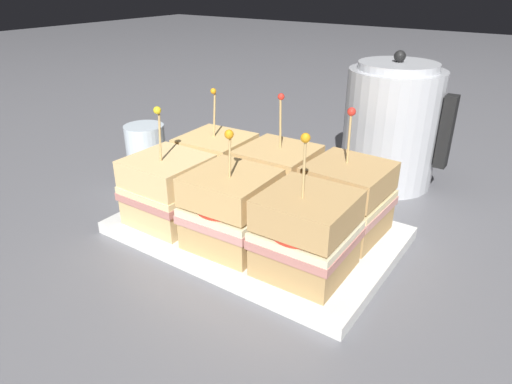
# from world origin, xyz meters

# --- Properties ---
(ground_plane) EXTENTS (6.00, 6.00, 0.00)m
(ground_plane) POSITION_xyz_m (0.00, 0.00, 0.00)
(ground_plane) COLOR slate
(serving_platter) EXTENTS (0.40, 0.26, 0.02)m
(serving_platter) POSITION_xyz_m (0.00, 0.00, 0.01)
(serving_platter) COLOR silver
(serving_platter) RESTS_ON ground_plane
(sandwich_front_left) EXTENTS (0.11, 0.11, 0.18)m
(sandwich_front_left) POSITION_xyz_m (-0.12, -0.06, 0.07)
(sandwich_front_left) COLOR #DBB77A
(sandwich_front_left) RESTS_ON serving_platter
(sandwich_front_center) EXTENTS (0.11, 0.11, 0.17)m
(sandwich_front_center) POSITION_xyz_m (0.00, -0.06, 0.07)
(sandwich_front_center) COLOR tan
(sandwich_front_center) RESTS_ON serving_platter
(sandwich_front_right) EXTENTS (0.11, 0.11, 0.18)m
(sandwich_front_right) POSITION_xyz_m (0.11, -0.06, 0.07)
(sandwich_front_right) COLOR tan
(sandwich_front_right) RESTS_ON serving_platter
(sandwich_back_left) EXTENTS (0.12, 0.12, 0.18)m
(sandwich_back_left) POSITION_xyz_m (-0.12, 0.06, 0.07)
(sandwich_back_left) COLOR tan
(sandwich_back_left) RESTS_ON serving_platter
(sandwich_back_center) EXTENTS (0.11, 0.11, 0.19)m
(sandwich_back_center) POSITION_xyz_m (-0.00, 0.06, 0.07)
(sandwich_back_center) COLOR tan
(sandwich_back_center) RESTS_ON serving_platter
(sandwich_back_right) EXTENTS (0.11, 0.11, 0.18)m
(sandwich_back_right) POSITION_xyz_m (0.12, 0.06, 0.07)
(sandwich_back_right) COLOR tan
(sandwich_back_right) RESTS_ON serving_platter
(kettle_steel) EXTENTS (0.19, 0.17, 0.24)m
(kettle_steel) POSITION_xyz_m (0.09, 0.31, 0.11)
(kettle_steel) COLOR #B7BABF
(kettle_steel) RESTS_ON ground_plane
(drinking_glass) EXTENTS (0.07, 0.07, 0.11)m
(drinking_glass) POSITION_xyz_m (-0.28, 0.05, 0.06)
(drinking_glass) COLOR silver
(drinking_glass) RESTS_ON ground_plane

